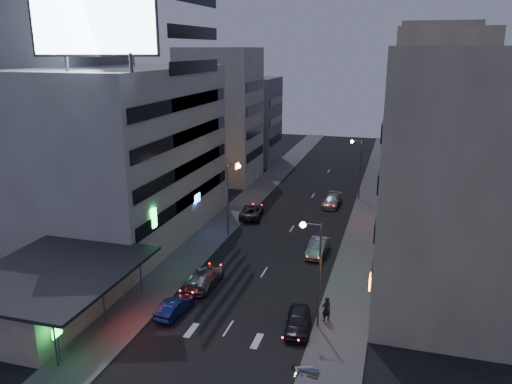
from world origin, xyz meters
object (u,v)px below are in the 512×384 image
at_px(scooter_blue, 319,362).
at_px(scooter_silver_b, 313,359).
at_px(person, 326,309).
at_px(parked_car_right_near, 298,321).
at_px(parked_car_left, 252,211).
at_px(parked_car_right_far, 332,201).
at_px(road_car_blue, 174,307).
at_px(parked_car_right_mid, 318,247).
at_px(scooter_black_b, 320,367).
at_px(road_car_silver, 204,277).

height_order(scooter_blue, scooter_silver_b, scooter_blue).
bearing_deg(person, scooter_blue, 58.85).
xyz_separation_m(parked_car_right_near, parked_car_left, (-10.57, 23.46, 0.00)).
bearing_deg(parked_car_right_far, person, -78.82).
bearing_deg(parked_car_left, parked_car_right_far, -148.70).
relative_size(parked_car_right_near, parked_car_right_far, 0.87).
bearing_deg(parked_car_right_near, road_car_blue, 175.76).
bearing_deg(parked_car_right_near, parked_car_right_mid, 86.68).
xyz_separation_m(parked_car_right_far, road_car_blue, (-7.84, -31.05, -0.07)).
height_order(road_car_blue, scooter_black_b, scooter_black_b).
relative_size(road_car_blue, scooter_silver_b, 2.23).
relative_size(parked_car_right_mid, parked_car_left, 0.88).
bearing_deg(scooter_black_b, scooter_silver_b, 45.67).
distance_m(parked_car_right_mid, road_car_silver, 12.63).
relative_size(road_car_silver, person, 2.74).
bearing_deg(parked_car_right_far, road_car_silver, -102.03).
bearing_deg(road_car_blue, scooter_blue, 168.54).
distance_m(parked_car_right_near, road_car_blue, 9.62).
bearing_deg(scooter_silver_b, person, -20.31).
bearing_deg(scooter_blue, scooter_silver_b, 45.13).
height_order(parked_car_left, road_car_blue, parked_car_left).
bearing_deg(road_car_silver, scooter_black_b, 140.36).
distance_m(parked_car_right_mid, scooter_black_b, 19.45).
bearing_deg(scooter_silver_b, parked_car_right_near, 3.66).
distance_m(person, scooter_blue, 6.05).
bearing_deg(road_car_blue, parked_car_right_near, -170.66).
bearing_deg(person, parked_car_right_mid, -113.36).
height_order(parked_car_right_mid, road_car_silver, road_car_silver).
height_order(person, scooter_silver_b, person).
bearing_deg(scooter_blue, parked_car_right_mid, -5.38).
height_order(parked_car_right_mid, person, person).
bearing_deg(parked_car_right_near, parked_car_right_far, 86.23).
bearing_deg(parked_car_right_mid, road_car_blue, -118.29).
bearing_deg(parked_car_left, parked_car_right_mid, 128.66).
height_order(road_car_silver, scooter_blue, road_car_silver).
xyz_separation_m(parked_car_right_near, road_car_silver, (-9.25, 4.75, 0.04)).
relative_size(parked_car_right_near, scooter_silver_b, 2.45).
bearing_deg(parked_car_right_mid, road_car_silver, -128.97).
bearing_deg(scooter_black_b, person, 16.04).
relative_size(parked_car_right_far, scooter_silver_b, 2.81).
bearing_deg(scooter_blue, parked_car_left, 9.61).
distance_m(road_car_blue, scooter_blue, 12.50).
distance_m(road_car_blue, road_car_silver, 5.23).
relative_size(road_car_silver, scooter_silver_b, 3.03).
xyz_separation_m(scooter_black_b, scooter_silver_b, (-0.58, 0.82, -0.07)).
bearing_deg(road_car_silver, road_car_blue, 86.07).
distance_m(person, scooter_silver_b, 5.78).
bearing_deg(scooter_black_b, road_car_blue, 80.53).
height_order(parked_car_right_far, road_car_silver, road_car_silver).
height_order(parked_car_right_mid, parked_car_left, parked_car_right_mid).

